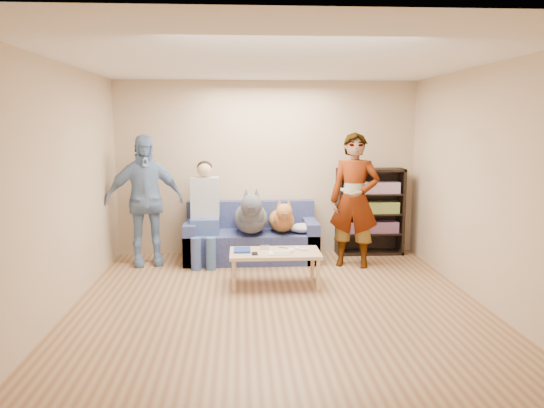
{
  "coord_description": "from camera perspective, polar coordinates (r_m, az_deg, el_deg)",
  "views": [
    {
      "loc": [
        -0.4,
        -5.47,
        1.97
      ],
      "look_at": [
        0.0,
        1.2,
        0.95
      ],
      "focal_mm": 35.0,
      "sensor_mm": 36.0,
      "label": 1
    }
  ],
  "objects": [
    {
      "name": "headphone_cup_a",
      "position": [
        6.49,
        2.09,
        -5.06
      ],
      "size": [
        0.07,
        0.07,
        0.02
      ],
      "primitive_type": "cylinder",
      "color": "silver",
      "rests_on": "coffee_table"
    },
    {
      "name": "wall_right",
      "position": [
        6.12,
        22.27,
        1.73
      ],
      "size": [
        0.0,
        5.0,
        5.0
      ],
      "primitive_type": "plane",
      "rotation": [
        1.57,
        0.0,
        -1.57
      ],
      "color": "tan",
      "rests_on": "ground"
    },
    {
      "name": "held_controller",
      "position": [
        7.1,
        7.65,
        1.53
      ],
      "size": [
        0.04,
        0.13,
        0.03
      ],
      "primitive_type": "cube",
      "rotation": [
        0.0,
        0.0,
        0.01
      ],
      "color": "silver",
      "rests_on": "person_standing_right"
    },
    {
      "name": "sofa",
      "position": [
        7.76,
        -2.25,
        -3.91
      ],
      "size": [
        1.9,
        0.85,
        0.82
      ],
      "color": "#515B93",
      "rests_on": "ground"
    },
    {
      "name": "wall_front",
      "position": [
        3.08,
        4.17,
        -3.97
      ],
      "size": [
        4.5,
        0.0,
        4.5
      ],
      "primitive_type": "plane",
      "rotation": [
        -1.57,
        0.0,
        0.0
      ],
      "color": "tan",
      "rests_on": "ground"
    },
    {
      "name": "magazine",
      "position": [
        6.42,
        1.08,
        -5.11
      ],
      "size": [
        0.22,
        0.17,
        0.01
      ],
      "primitive_type": "cube",
      "color": "#B1AC8E",
      "rests_on": "coffee_table"
    },
    {
      "name": "papers",
      "position": [
        6.4,
        0.82,
        -5.28
      ],
      "size": [
        0.26,
        0.2,
        0.02
      ],
      "primitive_type": "cube",
      "color": "white",
      "rests_on": "coffee_table"
    },
    {
      "name": "wall_back",
      "position": [
        8.01,
        -0.56,
        3.88
      ],
      "size": [
        4.5,
        0.0,
        4.5
      ],
      "primitive_type": "plane",
      "rotation": [
        1.57,
        0.0,
        0.0
      ],
      "color": "tan",
      "rests_on": "ground"
    },
    {
      "name": "bookshelf",
      "position": [
        8.15,
        10.46,
        -0.58
      ],
      "size": [
        1.0,
        0.34,
        1.3
      ],
      "color": "black",
      "rests_on": "ground"
    },
    {
      "name": "blanket",
      "position": [
        7.57,
        3.28,
        -2.58
      ],
      "size": [
        0.38,
        0.32,
        0.13
      ],
      "primitive_type": "ellipsoid",
      "color": "#AFAFB4",
      "rests_on": "sofa"
    },
    {
      "name": "coffee_table",
      "position": [
        6.51,
        0.31,
        -5.53
      ],
      "size": [
        1.1,
        0.6,
        0.42
      ],
      "color": "#D5A883",
      "rests_on": "ground"
    },
    {
      "name": "person_seated",
      "position": [
        7.56,
        -7.25,
        -0.51
      ],
      "size": [
        0.4,
        0.73,
        1.47
      ],
      "color": "#3F4D8A",
      "rests_on": "sofa"
    },
    {
      "name": "controller_a",
      "position": [
        6.61,
        2.69,
        -4.76
      ],
      "size": [
        0.04,
        0.13,
        0.03
      ],
      "primitive_type": "cube",
      "color": "white",
      "rests_on": "coffee_table"
    },
    {
      "name": "camera_silver",
      "position": [
        6.6,
        -0.8,
        -4.69
      ],
      "size": [
        0.11,
        0.06,
        0.05
      ],
      "primitive_type": "cube",
      "color": "#AFAFB4",
      "rests_on": "coffee_table"
    },
    {
      "name": "ceiling",
      "position": [
        5.52,
        0.78,
        15.21
      ],
      "size": [
        5.0,
        5.0,
        0.0
      ],
      "primitive_type": "plane",
      "rotation": [
        3.14,
        0.0,
        0.0
      ],
      "color": "white",
      "rests_on": "ground"
    },
    {
      "name": "headphone_cup_b",
      "position": [
        6.57,
        2.03,
        -4.9
      ],
      "size": [
        0.07,
        0.07,
        0.02
      ],
      "primitive_type": "cylinder",
      "color": "white",
      "rests_on": "coffee_table"
    },
    {
      "name": "notebook_blue",
      "position": [
        6.53,
        -3.24,
        -4.97
      ],
      "size": [
        0.2,
        0.26,
        0.03
      ],
      "primitive_type": "cube",
      "color": "navy",
      "rests_on": "coffee_table"
    },
    {
      "name": "dog_gray",
      "position": [
        7.48,
        -2.28,
        -1.32
      ],
      "size": [
        0.48,
        1.28,
        0.7
      ],
      "color": "#4C4E56",
      "rests_on": "sofa"
    },
    {
      "name": "dog_tan",
      "position": [
        7.57,
        1.09,
        -1.65
      ],
      "size": [
        0.37,
        1.14,
        0.53
      ],
      "color": "#A75E33",
      "rests_on": "sofa"
    },
    {
      "name": "person_standing_left",
      "position": [
        7.57,
        -13.56,
        0.39
      ],
      "size": [
        1.15,
        0.7,
        1.82
      ],
      "primitive_type": "imported",
      "rotation": [
        0.0,
        0.0,
        0.26
      ],
      "color": "#7799BF",
      "rests_on": "ground"
    },
    {
      "name": "wallet",
      "position": [
        6.37,
        -1.87,
        -5.36
      ],
      "size": [
        0.07,
        0.12,
        0.02
      ],
      "primitive_type": "cube",
      "color": "black",
      "rests_on": "coffee_table"
    },
    {
      "name": "pen_black",
      "position": [
        6.68,
        1.24,
        -4.72
      ],
      "size": [
        0.13,
        0.08,
        0.01
      ],
      "primitive_type": "cylinder",
      "rotation": [
        0.0,
        1.57,
        -0.52
      ],
      "color": "black",
      "rests_on": "coffee_table"
    },
    {
      "name": "person_standing_right",
      "position": [
        7.36,
        8.85,
        0.4
      ],
      "size": [
        0.78,
        0.64,
        1.85
      ],
      "primitive_type": "imported",
      "rotation": [
        0.0,
        0.0,
        -0.34
      ],
      "color": "gray",
      "rests_on": "ground"
    },
    {
      "name": "pen_orange",
      "position": [
        6.34,
        0.23,
        -5.45
      ],
      "size": [
        0.13,
        0.06,
        0.01
      ],
      "primitive_type": "cylinder",
      "rotation": [
        0.0,
        1.57,
        0.35
      ],
      "color": "#CA681C",
      "rests_on": "coffee_table"
    },
    {
      "name": "controller_b",
      "position": [
        6.54,
        3.46,
        -4.91
      ],
      "size": [
        0.09,
        0.06,
        0.03
      ],
      "primitive_type": "cube",
      "color": "white",
      "rests_on": "coffee_table"
    },
    {
      "name": "wall_left",
      "position": [
        5.82,
        -21.95,
        1.42
      ],
      "size": [
        0.0,
        5.0,
        5.0
      ],
      "primitive_type": "plane",
      "rotation": [
        1.57,
        0.0,
        1.57
      ],
      "color": "tan",
      "rests_on": "ground"
    },
    {
      "name": "ground",
      "position": [
        5.83,
        0.72,
        -11.07
      ],
      "size": [
        5.0,
        5.0,
        0.0
      ],
      "primitive_type": "plane",
      "color": "brown",
      "rests_on": "ground"
    }
  ]
}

